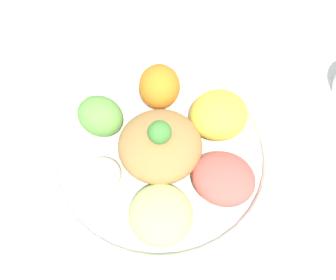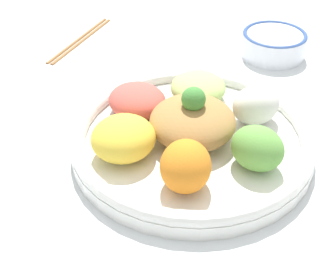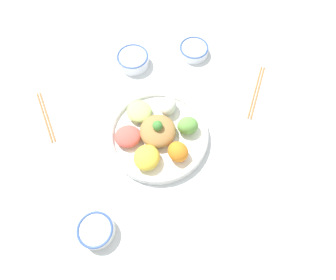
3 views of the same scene
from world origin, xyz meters
name	(u,v)px [view 2 (image 2 of 3)]	position (x,y,z in m)	size (l,w,h in m)	color
ground_plane	(177,147)	(0.00, 0.00, 0.00)	(2.40, 2.40, 0.00)	white
salad_platter	(190,133)	(0.02, -0.01, 0.03)	(0.33, 0.33, 0.10)	white
rice_bowl_blue	(274,43)	(0.23, 0.23, 0.02)	(0.12, 0.12, 0.04)	white
chopsticks_pair_far	(80,39)	(-0.11, 0.37, 0.00)	(0.14, 0.18, 0.01)	#9E6B3D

